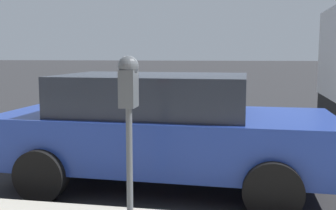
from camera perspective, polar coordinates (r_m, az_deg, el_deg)
The scene contains 3 objects.
ground_plane at distance 6.30m, azimuth 1.17°, elevation -8.78°, with size 220.00×220.00×0.00m, color #2B2B2D.
parking_meter at distance 3.59m, azimuth -5.73°, elevation 1.24°, with size 0.21×0.19×1.57m.
car_blue at distance 5.25m, azimuth -0.74°, elevation -3.23°, with size 2.11×4.35×1.48m.
Camera 1 is at (-5.98, -0.93, 1.75)m, focal length 42.00 mm.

